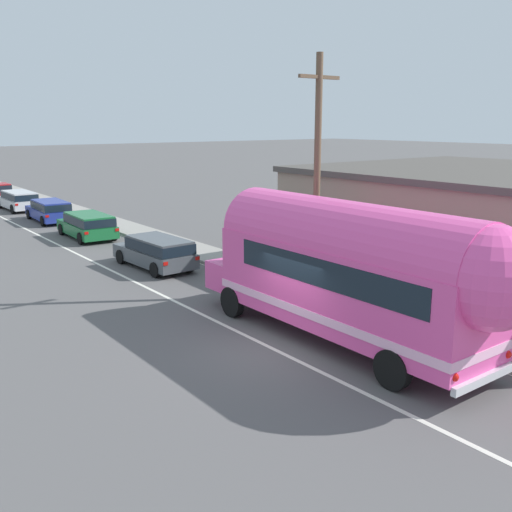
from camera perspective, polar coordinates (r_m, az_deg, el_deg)
The scene contains 9 objects.
ground_plane at distance 16.51m, azimuth 1.82°, elevation -9.14°, with size 300.00×300.00×0.00m, color #565454.
lane_markings at distance 27.15m, azimuth -11.38°, elevation -0.49°, with size 3.85×80.00×0.01m.
sidewalk_slab at distance 26.90m, azimuth -3.67°, elevation -0.23°, with size 2.09×90.00×0.15m, color gray.
utility_pole at distance 20.70m, azimuth 6.00°, elevation 7.95°, with size 1.80×0.24×8.50m.
painted_bus at distance 16.15m, azimuth 9.76°, elevation -1.23°, with size 2.61×11.20×4.12m.
car_lead at distance 25.51m, azimuth -9.68°, elevation 0.54°, with size 2.03×4.56×1.37m.
car_second at distance 32.98m, azimuth -16.13°, elevation 3.03°, with size 2.13×4.70×1.37m.
car_third at distance 39.29m, azimuth -19.53°, elevation 4.31°, with size 2.06×4.79×1.37m.
car_fourth at distance 45.33m, azimuth -22.23°, elevation 5.17°, with size 1.95×4.77×1.37m.
Camera 1 is at (-9.63, -11.87, 6.22)m, focal length 40.86 mm.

